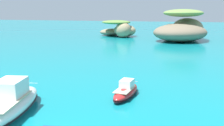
# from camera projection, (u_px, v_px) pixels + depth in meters

# --- Properties ---
(islet_large) EXTENTS (21.97, 25.68, 9.51)m
(islet_large) POSITION_uv_depth(u_px,v_px,m) (181.00, 30.00, 79.32)
(islet_large) COLOR #756651
(islet_large) RESTS_ON ground
(islet_small) EXTENTS (15.98, 14.03, 5.78)m
(islet_small) POSITION_uv_depth(u_px,v_px,m) (120.00, 29.00, 92.21)
(islet_small) COLOR #9E8966
(islet_small) RESTS_ON ground
(motorboat_white) EXTENTS (5.12, 11.15, 3.16)m
(motorboat_white) POSITION_uv_depth(u_px,v_px,m) (10.00, 104.00, 23.29)
(motorboat_white) COLOR white
(motorboat_white) RESTS_ON ground
(motorboat_red) EXTENTS (2.56, 6.32, 1.82)m
(motorboat_red) POSITION_uv_depth(u_px,v_px,m) (126.00, 91.00, 28.43)
(motorboat_red) COLOR red
(motorboat_red) RESTS_ON ground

